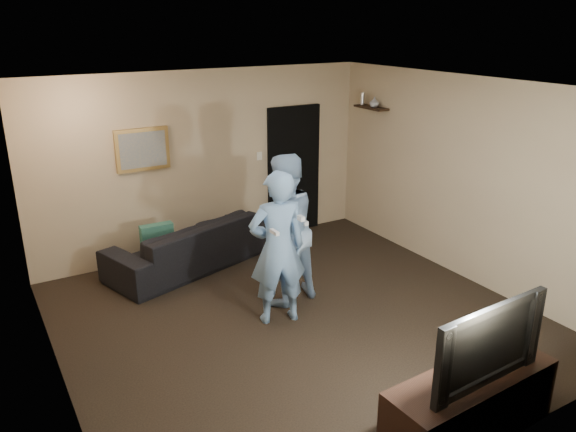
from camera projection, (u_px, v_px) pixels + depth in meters
ground at (297, 319)px, 6.40m from camera, size 5.00×5.00×0.00m
ceiling at (298, 87)px, 5.54m from camera, size 5.00×5.00×0.04m
wall_back at (206, 163)px, 8.00m from camera, size 5.00×0.04×2.60m
wall_front at (483, 311)px, 3.94m from camera, size 5.00×0.04×2.60m
wall_left at (47, 260)px, 4.77m from camera, size 0.04×5.00×2.60m
wall_right at (464, 179)px, 7.17m from camera, size 0.04×5.00×2.60m
sofa at (189, 244)px, 7.67m from camera, size 2.45×1.52×0.67m
throw_pillow at (157, 240)px, 7.41m from camera, size 0.43×0.15×0.43m
painting_frame at (142, 149)px, 7.44m from camera, size 0.72×0.05×0.57m
painting_canvas at (143, 150)px, 7.42m from camera, size 0.62×0.01×0.47m
doorway at (294, 170)px, 8.77m from camera, size 0.90×0.06×2.00m
light_switch at (259, 156)px, 8.39m from camera, size 0.08×0.02×0.12m
wall_shelf at (371, 108)px, 8.35m from camera, size 0.20×0.60×0.03m
shelf_vase at (374, 102)px, 8.27m from camera, size 0.15×0.15×0.15m
shelf_figurine at (362, 99)px, 8.49m from camera, size 0.06×0.06×0.18m
tv_console at (469, 405)px, 4.60m from camera, size 1.59×0.57×0.56m
television at (478, 339)px, 4.39m from camera, size 1.19×0.21×0.68m
wii_player_left at (278, 248)px, 6.12m from camera, size 0.72×0.57×1.75m
wii_player_right at (283, 230)px, 6.54m from camera, size 0.99×0.83×1.82m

